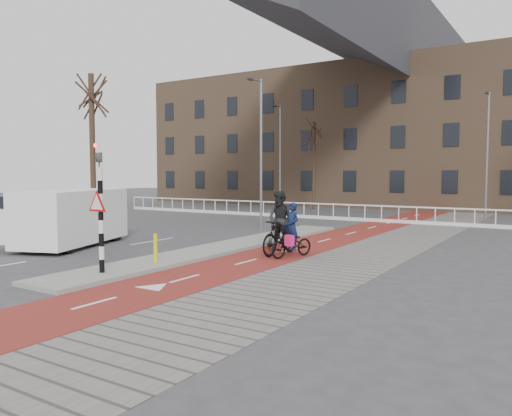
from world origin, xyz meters
The scene contains 16 objects.
ground centered at (0.00, 0.00, 0.00)m, with size 120.00×120.00×0.00m, color #38383A.
bike_lane centered at (1.50, 10.00, 0.01)m, with size 2.50×60.00×0.01m, color maroon.
sidewalk centered at (4.30, 10.00, 0.01)m, with size 3.00×60.00×0.01m, color slate.
curb_island centered at (-0.70, 4.00, 0.06)m, with size 1.80×16.00×0.12m, color gray.
traffic_signal centered at (-0.60, -2.02, 1.99)m, with size 0.80×0.80×3.68m.
bollard centered at (-0.46, -0.05, 0.56)m, with size 0.12×0.12×0.88m, color #D8C90C.
cyclist_near centered at (2.33, 3.55, 0.63)m, with size 1.16×1.86×1.84m.
cyclist_far centered at (1.74, 3.79, 0.92)m, with size 1.02×2.13×2.21m.
van centered at (-6.12, 1.33, 1.15)m, with size 3.65×5.46×2.18m.
railing centered at (-5.00, 17.00, 0.31)m, with size 28.00×0.10×0.99m.
townhouse_row centered at (-3.00, 32.00, 7.81)m, with size 46.00×10.00×15.90m.
tree_left centered at (-12.30, 7.48, 4.14)m, with size 0.31×0.31×8.29m, color black.
tree_mid centered at (-6.83, 24.29, 3.39)m, with size 0.25×0.25×6.78m, color black.
streetlight_near centered at (-2.94, 10.12, 3.74)m, with size 0.12×0.12×7.47m, color slate.
streetlight_left centered at (-8.20, 21.36, 3.92)m, with size 0.12×0.12×7.84m, color slate.
streetlight_right centered at (5.94, 21.36, 3.79)m, with size 0.12×0.12×7.59m, color slate.
Camera 1 is at (10.18, -11.17, 2.84)m, focal length 35.00 mm.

